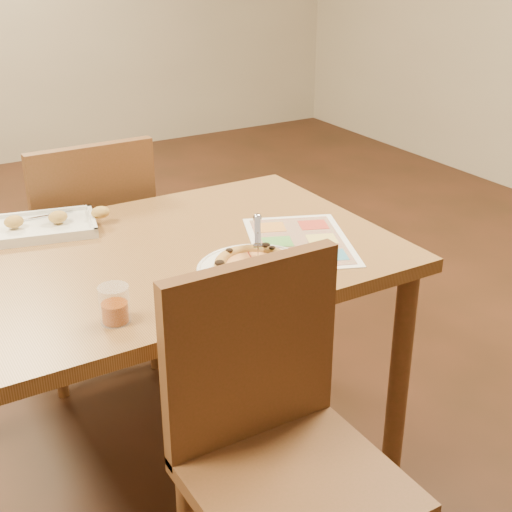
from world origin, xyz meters
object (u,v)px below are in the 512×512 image
glass_tumbler (115,307)px  menu (300,241)px  chair_near (273,417)px  chair_far (90,233)px  pizza (254,264)px  pizza_cutter (258,236)px  plate (256,271)px  appetizer_tray (46,226)px  dining_table (158,282)px

glass_tumbler → menu: glass_tumbler is taller
chair_near → chair_far: bearing=90.0°
chair_near → chair_far: size_ratio=1.00×
chair_far → pizza: 0.88m
chair_far → menu: bearing=117.4°
chair_far → pizza_cutter: 0.86m
chair_near → plate: size_ratio=1.54×
plate → appetizer_tray: bearing=124.2°
dining_table → chair_near: bearing=-90.0°
dining_table → glass_tumbler: 0.39m
chair_near → glass_tumbler: chair_near is taller
chair_near → menu: size_ratio=1.22×
pizza → pizza_cutter: size_ratio=1.61×
glass_tumbler → menu: 0.63m
dining_table → pizza_cutter: 0.33m
chair_near → appetizer_tray: (-0.21, 0.92, 0.17)m
pizza_cutter → glass_tumbler: bearing=132.9°
chair_near → pizza_cutter: chair_near is taller
chair_near → plate: bearing=64.5°
chair_far → glass_tumbler: size_ratio=5.39×
chair_far → pizza_cutter: (0.20, -0.80, 0.23)m
dining_table → glass_tumbler: bearing=-127.7°
chair_near → plate: (0.17, 0.36, 0.16)m
chair_far → appetizer_tray: bearing=53.1°
dining_table → pizza_cutter: size_ratio=10.21×
chair_near → appetizer_tray: 0.96m
appetizer_tray → pizza_cutter: bearing=-51.0°
pizza → menu: size_ratio=0.53×
chair_far → menu: (0.38, -0.73, 0.16)m
plate → pizza: pizza is taller
pizza_cutter → appetizer_tray: pizza_cutter is taller
chair_far → appetizer_tray: (-0.21, -0.28, 0.17)m
chair_far → appetizer_tray: chair_far is taller
dining_table → chair_near: 0.61m
dining_table → pizza: 0.32m
menu → chair_near: bearing=-129.1°
chair_far → plate: 0.88m
appetizer_tray → menu: 0.75m
pizza_cutter → menu: bearing=-40.1°
plate → pizza: size_ratio=1.49×
pizza → appetizer_tray: size_ratio=0.56×
pizza → menu: pizza is taller
appetizer_tray → chair_near: bearing=-77.0°
plate → appetizer_tray: 0.68m
plate → appetizer_tray: appetizer_tray is taller
chair_near → plate: 0.43m
glass_tumbler → dining_table: bearing=52.3°
appetizer_tray → glass_tumbler: (-0.01, -0.61, 0.02)m
dining_table → appetizer_tray: 0.40m
chair_near → pizza_cutter: size_ratio=3.69×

